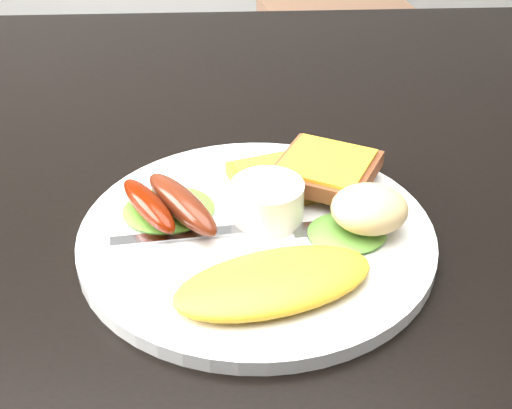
% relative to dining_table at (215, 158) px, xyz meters
% --- Properties ---
extents(dining_table, '(1.20, 0.80, 0.04)m').
position_rel_dining_table_xyz_m(dining_table, '(0.00, 0.00, 0.00)').
color(dining_table, black).
rests_on(dining_table, ground).
extents(dining_chair, '(0.46, 0.46, 0.05)m').
position_rel_dining_table_xyz_m(dining_chair, '(0.34, 1.18, -0.28)').
color(dining_chair, '#A57251').
rests_on(dining_chair, ground).
extents(person, '(0.53, 0.40, 1.36)m').
position_rel_dining_table_xyz_m(person, '(-0.30, 0.60, -0.05)').
color(person, navy).
rests_on(person, ground).
extents(plate, '(0.30, 0.30, 0.01)m').
position_rel_dining_table_xyz_m(plate, '(0.04, -0.18, 0.03)').
color(plate, white).
rests_on(plate, dining_table).
extents(lettuce_left, '(0.09, 0.08, 0.01)m').
position_rel_dining_table_xyz_m(lettuce_left, '(-0.04, -0.15, 0.04)').
color(lettuce_left, '#3B971F').
rests_on(lettuce_left, plate).
extents(lettuce_right, '(0.07, 0.06, 0.01)m').
position_rel_dining_table_xyz_m(lettuce_right, '(0.11, -0.19, 0.04)').
color(lettuce_right, '#4B852D').
rests_on(lettuce_right, plate).
extents(omelette, '(0.17, 0.11, 0.02)m').
position_rel_dining_table_xyz_m(omelette, '(0.05, -0.25, 0.04)').
color(omelette, yellow).
rests_on(omelette, plate).
extents(sausage_a, '(0.06, 0.09, 0.02)m').
position_rel_dining_table_xyz_m(sausage_a, '(-0.05, -0.16, 0.05)').
color(sausage_a, '#6E0A01').
rests_on(sausage_a, lettuce_left).
extents(sausage_b, '(0.08, 0.10, 0.03)m').
position_rel_dining_table_xyz_m(sausage_b, '(-0.03, -0.16, 0.05)').
color(sausage_b, maroon).
rests_on(sausage_b, lettuce_left).
extents(ramekin, '(0.08, 0.08, 0.04)m').
position_rel_dining_table_xyz_m(ramekin, '(0.05, -0.16, 0.05)').
color(ramekin, white).
rests_on(ramekin, plate).
extents(toast_a, '(0.10, 0.10, 0.01)m').
position_rel_dining_table_xyz_m(toast_a, '(0.06, -0.11, 0.04)').
color(toast_a, olive).
rests_on(toast_a, plate).
extents(toast_b, '(0.11, 0.11, 0.01)m').
position_rel_dining_table_xyz_m(toast_b, '(0.10, -0.11, 0.05)').
color(toast_b, brown).
rests_on(toast_b, toast_a).
extents(potato_salad, '(0.07, 0.07, 0.03)m').
position_rel_dining_table_xyz_m(potato_salad, '(0.13, -0.18, 0.06)').
color(potato_salad, beige).
rests_on(potato_salad, lettuce_right).
extents(fork, '(0.15, 0.03, 0.00)m').
position_rel_dining_table_xyz_m(fork, '(-0.01, -0.18, 0.03)').
color(fork, '#ADAFB7').
rests_on(fork, plate).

